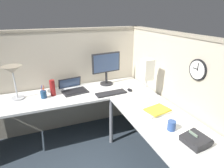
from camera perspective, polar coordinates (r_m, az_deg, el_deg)
ground_plane at (r=2.77m, az=-2.25°, el=-19.68°), size 6.80×6.80×0.00m
cubicle_wall_back at (r=3.05m, az=-14.49°, el=0.94°), size 2.57×0.12×1.58m
cubicle_wall_right at (r=2.53m, az=18.60°, el=-3.79°), size 0.12×2.37×1.58m
desk at (r=2.33m, az=-5.51°, el=-9.38°), size 2.35×2.15×0.73m
monitor at (r=2.90m, az=-1.74°, el=5.36°), size 0.46×0.20×0.50m
laptop at (r=2.83m, az=-11.76°, el=-1.27°), size 0.39×0.43×0.22m
keyboard at (r=2.64m, az=-0.27°, el=-2.79°), size 0.44×0.16×0.02m
computer_mouse at (r=2.74m, az=5.38°, el=-1.78°), size 0.06×0.10×0.03m
desk_lamp_dome at (r=2.68m, az=-27.75°, el=3.14°), size 0.24×0.24×0.44m
pen_cup at (r=2.66m, az=-19.93°, el=-2.92°), size 0.08×0.08×0.18m
thermos_flask at (r=2.68m, az=-17.49°, el=-1.08°), size 0.07×0.07×0.22m
office_phone at (r=1.85m, az=24.00°, el=-15.38°), size 0.20×0.22×0.11m
book_stack at (r=2.23m, az=13.25°, el=-7.85°), size 0.31×0.24×0.04m
desk_lamp_paper at (r=2.41m, az=10.58°, el=3.99°), size 0.13×0.13×0.53m
coffee_mug at (r=1.96m, az=17.52°, el=-11.85°), size 0.08×0.08×0.10m
wall_clock at (r=2.11m, az=24.51°, el=3.92°), size 0.04×0.22×0.22m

